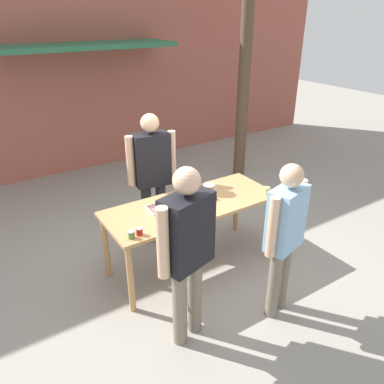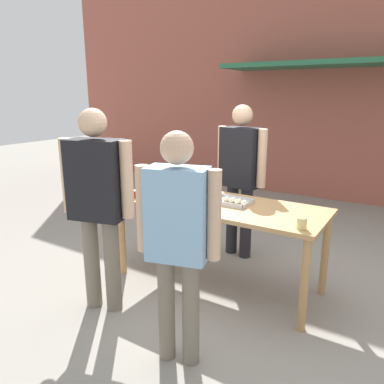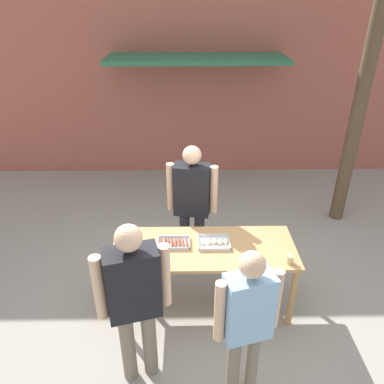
% 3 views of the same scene
% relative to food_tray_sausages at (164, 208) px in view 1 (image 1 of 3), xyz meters
% --- Properties ---
extents(ground_plane, '(24.00, 24.00, 0.00)m').
position_rel_food_tray_sausages_xyz_m(ground_plane, '(0.35, -0.06, -0.89)').
color(ground_plane, gray).
extents(building_facade_back, '(12.00, 1.11, 4.50)m').
position_rel_food_tray_sausages_xyz_m(building_facade_back, '(0.35, 3.92, 1.36)').
color(building_facade_back, '#A85647').
rests_on(building_facade_back, ground).
extents(serving_table, '(2.11, 0.84, 0.88)m').
position_rel_food_tray_sausages_xyz_m(serving_table, '(0.35, -0.06, -0.12)').
color(serving_table, tan).
rests_on(serving_table, ground).
extents(food_tray_sausages, '(0.38, 0.24, 0.04)m').
position_rel_food_tray_sausages_xyz_m(food_tray_sausages, '(0.00, 0.00, 0.00)').
color(food_tray_sausages, silver).
rests_on(food_tray_sausages, serving_table).
extents(food_tray_buns, '(0.37, 0.28, 0.06)m').
position_rel_food_tray_sausages_xyz_m(food_tray_buns, '(0.47, 0.00, 0.01)').
color(food_tray_buns, silver).
rests_on(food_tray_buns, serving_table).
extents(condiment_jar_mustard, '(0.07, 0.07, 0.08)m').
position_rel_food_tray_sausages_xyz_m(condiment_jar_mustard, '(-0.58, -0.36, 0.02)').
color(condiment_jar_mustard, '#567A38').
rests_on(condiment_jar_mustard, serving_table).
extents(condiment_jar_ketchup, '(0.07, 0.07, 0.08)m').
position_rel_food_tray_sausages_xyz_m(condiment_jar_ketchup, '(-0.48, -0.35, 0.02)').
color(condiment_jar_ketchup, '#B22319').
rests_on(condiment_jar_ketchup, serving_table).
extents(beer_cup, '(0.08, 0.08, 0.09)m').
position_rel_food_tray_sausages_xyz_m(beer_cup, '(1.26, -0.35, 0.03)').
color(beer_cup, '#DBC67A').
rests_on(beer_cup, serving_table).
extents(person_server_behind_table, '(0.65, 0.33, 1.81)m').
position_rel_food_tray_sausages_xyz_m(person_server_behind_table, '(0.22, 0.72, 0.19)').
color(person_server_behind_table, '#232328').
rests_on(person_server_behind_table, ground).
extents(person_customer_holding_hotdog, '(0.66, 0.37, 1.82)m').
position_rel_food_tray_sausages_xyz_m(person_customer_holding_hotdog, '(-0.33, -1.02, 0.19)').
color(person_customer_holding_hotdog, '#756B5B').
rests_on(person_customer_holding_hotdog, ground).
extents(person_customer_with_cup, '(0.59, 0.33, 1.71)m').
position_rel_food_tray_sausages_xyz_m(person_customer_with_cup, '(0.66, -1.24, 0.13)').
color(person_customer_with_cup, '#756B5B').
rests_on(person_customer_with_cup, ground).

